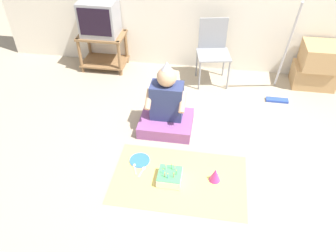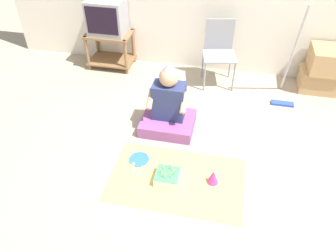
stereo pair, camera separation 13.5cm
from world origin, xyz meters
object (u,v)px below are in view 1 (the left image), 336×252
at_px(tv, 99,18).
at_px(folding_chair, 213,47).
at_px(cardboard_box_stack, 317,66).
at_px(birthday_cake, 170,177).
at_px(dust_mop, 283,71).
at_px(person_seated, 166,109).
at_px(paper_plate, 140,160).
at_px(party_hat_blue, 215,175).

xyz_separation_m(tv, folding_chair, (1.57, -0.11, -0.26)).
distance_m(folding_chair, cardboard_box_stack, 1.40).
distance_m(cardboard_box_stack, birthday_cake, 2.62).
bearing_deg(folding_chair, tv, 176.16).
xyz_separation_m(tv, birthday_cake, (1.29, -2.05, -0.70)).
distance_m(folding_chair, birthday_cake, 2.02).
distance_m(dust_mop, person_seated, 1.58).
bearing_deg(person_seated, paper_plate, -107.36).
xyz_separation_m(person_seated, paper_plate, (-0.19, -0.60, -0.25)).
height_order(folding_chair, cardboard_box_stack, folding_chair).
relative_size(person_seated, paper_plate, 3.99).
distance_m(person_seated, party_hat_blue, 0.97).
relative_size(folding_chair, birthday_cake, 3.67).
bearing_deg(paper_plate, dust_mop, 43.33).
xyz_separation_m(tv, person_seated, (1.12, -1.24, -0.49)).
bearing_deg(paper_plate, cardboard_box_stack, 41.70).
xyz_separation_m(tv, cardboard_box_stack, (2.95, -0.04, -0.46)).
bearing_deg(dust_mop, paper_plate, -136.67).
xyz_separation_m(folding_chair, birthday_cake, (-0.28, -1.95, -0.44)).
bearing_deg(paper_plate, tv, 116.98).
bearing_deg(folding_chair, cardboard_box_stack, 2.58).
bearing_deg(cardboard_box_stack, folding_chair, -177.42).
bearing_deg(party_hat_blue, dust_mop, 64.94).
bearing_deg(party_hat_blue, birthday_cake, -170.87).
relative_size(folding_chair, person_seated, 1.01).
xyz_separation_m(folding_chair, cardboard_box_stack, (1.39, 0.06, -0.19)).
distance_m(cardboard_box_stack, person_seated, 2.19).
bearing_deg(birthday_cake, tv, 122.06).
bearing_deg(birthday_cake, cardboard_box_stack, 50.29).
distance_m(tv, cardboard_box_stack, 2.99).
relative_size(person_seated, birthday_cake, 3.63).
height_order(person_seated, birthday_cake, person_seated).
bearing_deg(paper_plate, birthday_cake, -31.32).
bearing_deg(cardboard_box_stack, dust_mop, -143.88).
distance_m(tv, paper_plate, 2.19).
relative_size(dust_mop, person_seated, 1.52).
distance_m(cardboard_box_stack, party_hat_blue, 2.31).
relative_size(party_hat_blue, paper_plate, 0.70).
distance_m(folding_chair, dust_mop, 0.94).
bearing_deg(dust_mop, party_hat_blue, -115.06).
bearing_deg(person_seated, tv, 132.11).
distance_m(cardboard_box_stack, dust_mop, 0.62).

